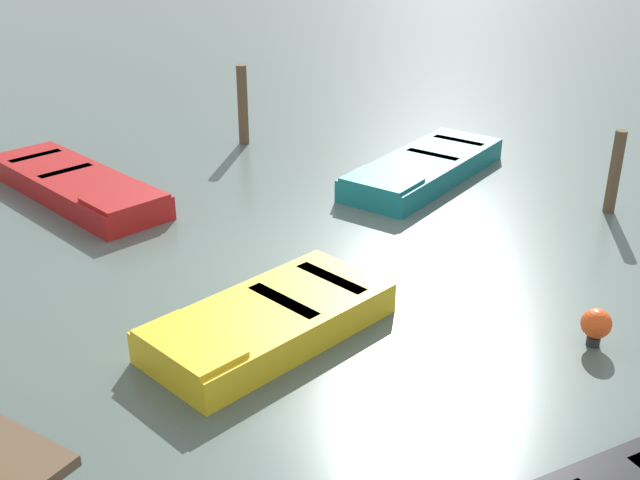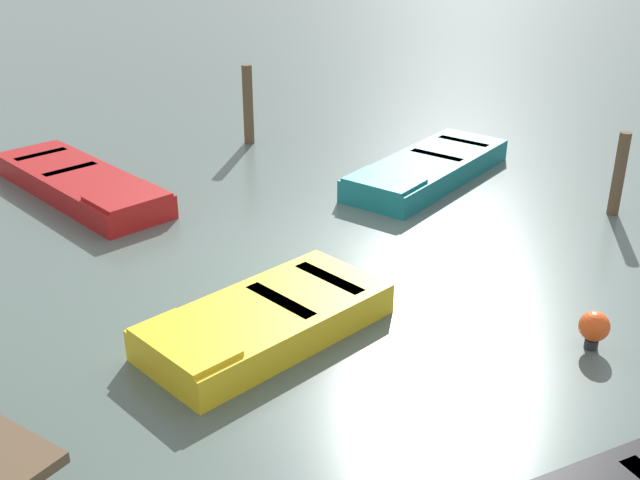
# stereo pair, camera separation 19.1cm
# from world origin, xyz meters

# --- Properties ---
(ground_plane) EXTENTS (80.00, 80.00, 0.00)m
(ground_plane) POSITION_xyz_m (0.00, 0.00, 0.00)
(ground_plane) COLOR #4C5B56
(rowboat_yellow) EXTENTS (1.87, 3.22, 0.46)m
(rowboat_yellow) POSITION_xyz_m (-0.68, 2.01, 0.22)
(rowboat_yellow) COLOR gold
(rowboat_yellow) RESTS_ON ground_plane
(rowboat_red) EXTENTS (4.32, 1.93, 0.46)m
(rowboat_red) POSITION_xyz_m (4.94, 0.42, 0.22)
(rowboat_red) COLOR maroon
(rowboat_red) RESTS_ON ground_plane
(rowboat_teal) EXTENTS (1.35, 3.89, 0.46)m
(rowboat_teal) POSITION_xyz_m (0.47, -3.91, 0.22)
(rowboat_teal) COLOR #14666B
(rowboat_teal) RESTS_ON ground_plane
(mooring_piling_mid_left) EXTENTS (0.21, 0.21, 1.65)m
(mooring_piling_mid_left) POSITION_xyz_m (4.60, -3.62, 0.83)
(mooring_piling_mid_left) COLOR brown
(mooring_piling_mid_left) RESTS_ON ground_plane
(mooring_piling_mid_right) EXTENTS (0.19, 0.19, 1.40)m
(mooring_piling_mid_right) POSITION_xyz_m (-2.81, -4.36, 0.70)
(mooring_piling_mid_right) COLOR brown
(mooring_piling_mid_right) RESTS_ON ground_plane
(marker_buoy) EXTENTS (0.36, 0.36, 0.48)m
(marker_buoy) POSITION_xyz_m (-3.94, -0.10, 0.29)
(marker_buoy) COLOR #262626
(marker_buoy) RESTS_ON ground_plane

